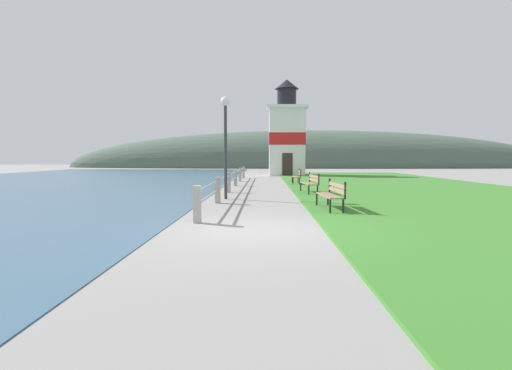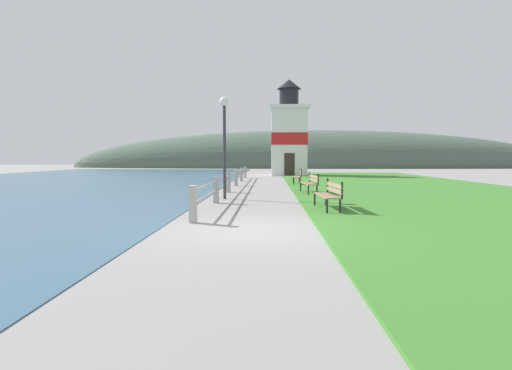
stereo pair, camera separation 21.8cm
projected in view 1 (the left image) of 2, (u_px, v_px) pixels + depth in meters
ground_plane at (254, 230)px, 8.87m from camera, size 160.00×160.00×0.00m
grass_verge at (398, 186)px, 21.89m from camera, size 12.00×39.66×0.06m
water_strip at (11, 186)px, 22.37m from camera, size 24.00×63.46×0.01m
seawall_railing at (232, 178)px, 20.57m from camera, size 0.18×21.66×0.93m
park_bench_near at (332, 193)px, 12.12m from camera, size 0.61×1.93×0.94m
park_bench_midway at (311, 182)px, 17.65m from camera, size 0.66×1.87×0.94m
park_bench_far at (297, 176)px, 23.80m from camera, size 0.54×1.80×0.94m
lighthouse at (287, 135)px, 35.86m from camera, size 3.58×3.58×8.57m
lamp_post at (225, 129)px, 15.40m from camera, size 0.36×0.36×3.96m
distant_hillside at (312, 167)px, 64.99m from camera, size 80.00×16.00×12.00m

